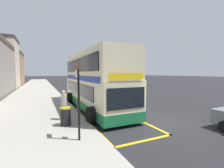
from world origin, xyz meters
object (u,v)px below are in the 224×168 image
(parked_car_navy_kerbside, at_px, (73,80))
(pedestrian_waiting_near_sign, at_px, (64,104))
(bus_stop_sign, at_px, (78,98))
(double_decker_bus, at_px, (93,83))
(litter_bin, at_px, (66,116))

(parked_car_navy_kerbside, relative_size, pedestrian_waiting_near_sign, 2.42)
(bus_stop_sign, distance_m, parked_car_navy_kerbside, 44.60)
(bus_stop_sign, bearing_deg, pedestrian_waiting_near_sign, 93.04)
(bus_stop_sign, bearing_deg, double_decker_bus, 66.69)
(parked_car_navy_kerbside, bearing_deg, bus_stop_sign, -98.33)
(pedestrian_waiting_near_sign, bearing_deg, parked_car_navy_kerbside, 78.51)
(bus_stop_sign, distance_m, pedestrian_waiting_near_sign, 3.21)
(bus_stop_sign, height_order, litter_bin, bus_stop_sign)
(bus_stop_sign, xyz_separation_m, litter_bin, (-0.24, 2.00, -1.23))
(litter_bin, bearing_deg, pedestrian_waiting_near_sign, 86.23)
(pedestrian_waiting_near_sign, bearing_deg, bus_stop_sign, -86.96)
(double_decker_bus, height_order, litter_bin, double_decker_bus)
(double_decker_bus, bearing_deg, pedestrian_waiting_near_sign, -133.83)
(bus_stop_sign, relative_size, parked_car_navy_kerbside, 0.71)
(bus_stop_sign, bearing_deg, parked_car_navy_kerbside, 79.52)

